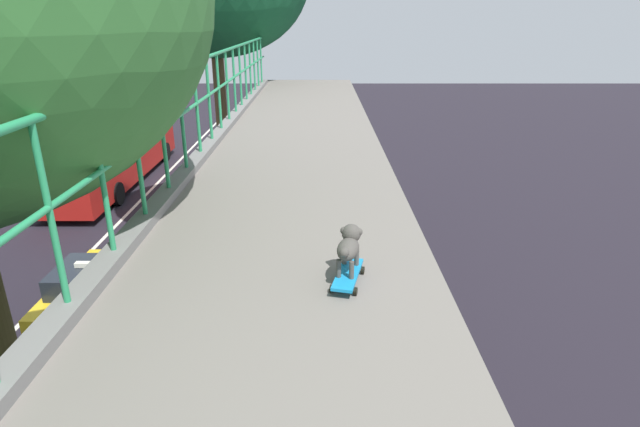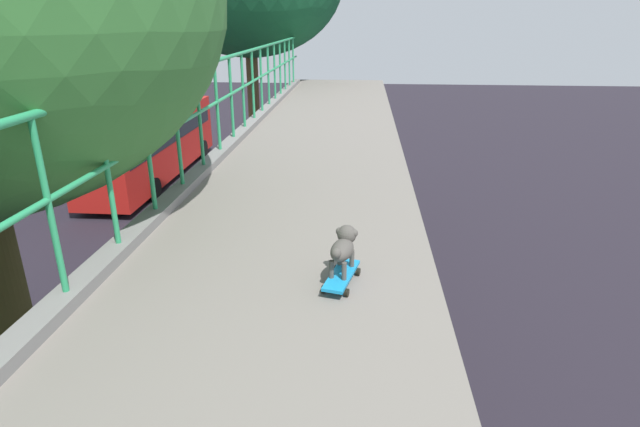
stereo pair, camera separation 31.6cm
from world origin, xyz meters
name	(u,v)px [view 1 (the left image)]	position (x,y,z in m)	size (l,w,h in m)	color
car_yellow_cab_fifth	(94,289)	(-4.56, 10.37, 0.67)	(1.83, 3.82, 1.58)	gold
city_bus	(115,145)	(-8.19, 21.76, 1.79)	(2.64, 11.27, 3.14)	#AF1914
toy_skateboard	(350,275)	(1.60, 2.01, 5.56)	(0.28, 0.53, 0.08)	#188BCC
small_dog	(351,245)	(1.61, 2.08, 5.77)	(0.22, 0.40, 0.32)	#4D4944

